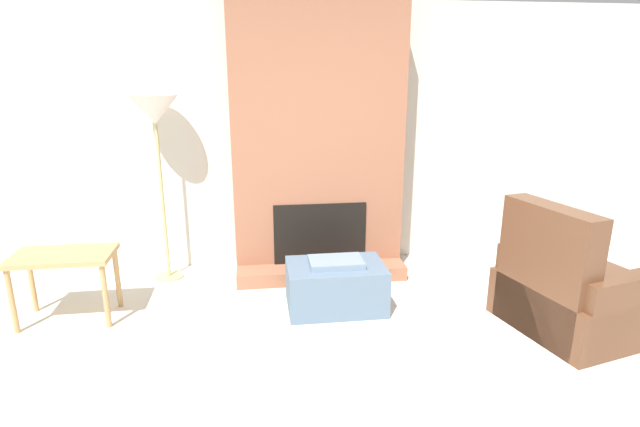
# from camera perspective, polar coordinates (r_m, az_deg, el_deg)

# --- Properties ---
(wall_back) EXTENTS (7.83, 0.06, 2.60)m
(wall_back) POSITION_cam_1_polar(r_m,az_deg,el_deg) (5.08, -0.68, 8.68)
(wall_back) COLOR beige
(wall_back) RESTS_ON ground_plane
(fireplace) EXTENTS (1.62, 0.69, 2.60)m
(fireplace) POSITION_cam_1_polar(r_m,az_deg,el_deg) (4.84, -0.31, 7.78)
(fireplace) COLOR #935B42
(fireplace) RESTS_ON ground_plane
(ottoman) EXTENTS (0.81, 0.54, 0.44)m
(ottoman) POSITION_cam_1_polar(r_m,az_deg,el_deg) (4.26, 1.81, -8.22)
(ottoman) COLOR slate
(ottoman) RESTS_ON ground_plane
(armchair) EXTENTS (1.22, 1.17, 1.02)m
(armchair) POSITION_cam_1_polar(r_m,az_deg,el_deg) (4.38, 27.04, -8.12)
(armchair) COLOR brown
(armchair) RESTS_ON ground_plane
(side_table) EXTENTS (0.76, 0.44, 0.57)m
(side_table) POSITION_cam_1_polar(r_m,az_deg,el_deg) (4.45, -27.25, -5.12)
(side_table) COLOR tan
(side_table) RESTS_ON ground_plane
(floor_lamp_left) EXTENTS (0.44, 0.44, 1.75)m
(floor_lamp_left) POSITION_cam_1_polar(r_m,az_deg,el_deg) (4.78, -18.32, 10.45)
(floor_lamp_left) COLOR tan
(floor_lamp_left) RESTS_ON ground_plane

